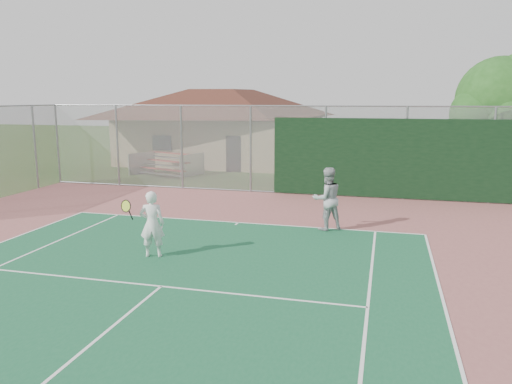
{
  "coord_description": "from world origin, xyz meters",
  "views": [
    {
      "loc": [
        4.31,
        -2.41,
        3.79
      ],
      "look_at": [
        1.13,
        9.72,
        1.43
      ],
      "focal_mm": 35.0,
      "sensor_mm": 36.0,
      "label": 1
    }
  ],
  "objects_px": {
    "tree": "(502,103)",
    "player_grey_back": "(327,199)",
    "bleachers": "(166,163)",
    "player_white_front": "(152,224)",
    "clubhouse": "(222,119)"
  },
  "relations": [
    {
      "from": "bleachers",
      "to": "tree",
      "type": "height_order",
      "value": "tree"
    },
    {
      "from": "tree",
      "to": "player_white_front",
      "type": "height_order",
      "value": "tree"
    },
    {
      "from": "bleachers",
      "to": "player_white_front",
      "type": "distance_m",
      "value": 13.43
    },
    {
      "from": "player_white_front",
      "to": "tree",
      "type": "bearing_deg",
      "value": -147.67
    },
    {
      "from": "bleachers",
      "to": "clubhouse",
      "type": "bearing_deg",
      "value": 97.38
    },
    {
      "from": "tree",
      "to": "player_grey_back",
      "type": "xyz_separation_m",
      "value": [
        -5.86,
        -7.24,
        -2.7
      ]
    },
    {
      "from": "tree",
      "to": "player_grey_back",
      "type": "height_order",
      "value": "tree"
    },
    {
      "from": "clubhouse",
      "to": "bleachers",
      "type": "relative_size",
      "value": 3.53
    },
    {
      "from": "tree",
      "to": "player_grey_back",
      "type": "bearing_deg",
      "value": -128.98
    },
    {
      "from": "bleachers",
      "to": "tree",
      "type": "distance_m",
      "value": 15.31
    },
    {
      "from": "clubhouse",
      "to": "bleachers",
      "type": "distance_m",
      "value": 5.86
    },
    {
      "from": "clubhouse",
      "to": "player_grey_back",
      "type": "bearing_deg",
      "value": -59.65
    },
    {
      "from": "bleachers",
      "to": "tree",
      "type": "relative_size",
      "value": 0.62
    },
    {
      "from": "clubhouse",
      "to": "player_white_front",
      "type": "bearing_deg",
      "value": -75.76
    },
    {
      "from": "bleachers",
      "to": "player_grey_back",
      "type": "bearing_deg",
      "value": -23.95
    }
  ]
}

